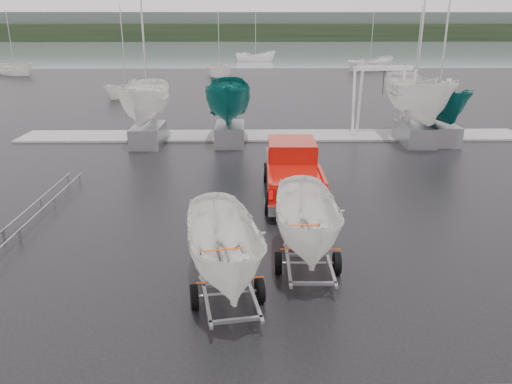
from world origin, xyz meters
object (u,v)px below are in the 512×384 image
(pickup_truck, at_px, (293,168))
(trailer_parked, at_px, (224,194))
(boat_hoist, at_px, (383,91))
(trailer_hitched, at_px, (310,174))

(pickup_truck, xyz_separation_m, trailer_parked, (-2.32, -8.10, 1.74))
(pickup_truck, bearing_deg, boat_hoist, 60.96)
(pickup_truck, xyz_separation_m, boat_hoist, (6.20, 10.56, 1.62))
(pickup_truck, height_order, trailer_parked, trailer_parked)
(boat_hoist, bearing_deg, pickup_truck, -120.41)
(pickup_truck, bearing_deg, trailer_hitched, -90.00)
(trailer_hitched, distance_m, trailer_parked, 2.68)
(trailer_hitched, relative_size, trailer_parked, 0.99)
(trailer_hitched, xyz_separation_m, boat_hoist, (6.35, 17.08, -0.10))
(pickup_truck, height_order, trailer_hitched, trailer_hitched)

